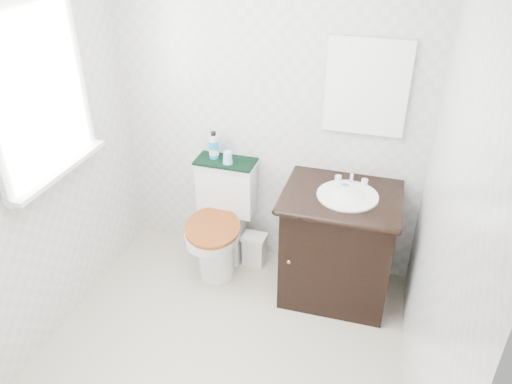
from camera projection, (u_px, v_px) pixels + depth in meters
The scene contains 13 objects.
floor at pixel (213, 365), 3.07m from camera, with size 2.40×2.40×0.00m, color beige.
wall_back at pixel (268, 112), 3.44m from camera, with size 2.40×2.40×0.00m, color silver.
wall_left at pixel (16, 169), 2.73m from camera, with size 2.40×2.40×0.00m, color silver.
wall_right at pixel (437, 237), 2.18m from camera, with size 2.40×2.40×0.00m, color silver.
window at pixel (36, 93), 2.75m from camera, with size 0.02×0.70×0.90m, color white.
mirror at pixel (367, 88), 3.13m from camera, with size 0.50×0.02×0.60m, color silver.
toilet at pixel (222, 224), 3.75m from camera, with size 0.50×0.68×0.82m.
vanity at pixel (339, 242), 3.44m from camera, with size 0.77×0.66×0.92m.
trash_bin at pixel (254, 249), 3.86m from camera, with size 0.18×0.15×0.26m.
towel at pixel (225, 161), 3.61m from camera, with size 0.44×0.22×0.02m, color black.
mouthwash_bottle at pixel (214, 146), 3.60m from camera, with size 0.07×0.07×0.20m.
cup at pixel (228, 158), 3.54m from camera, with size 0.07×0.07×0.09m, color #99C0FB.
soap_bar at pixel (345, 185), 3.32m from camera, with size 0.07×0.04×0.02m, color #1A7E76.
Camera 1 is at (0.85, -1.93, 2.48)m, focal length 35.00 mm.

